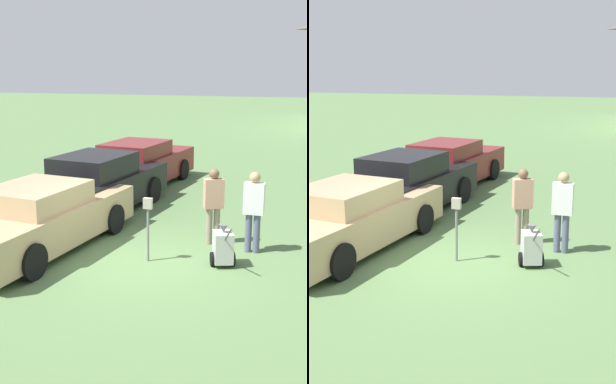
% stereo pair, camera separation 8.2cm
% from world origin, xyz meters
% --- Properties ---
extents(ground_plane, '(120.00, 120.00, 0.00)m').
position_xyz_m(ground_plane, '(0.00, 0.00, 0.00)').
color(ground_plane, '#517042').
extents(parked_car_tan, '(2.47, 5.16, 1.42)m').
position_xyz_m(parked_car_tan, '(-2.31, 0.24, 0.67)').
color(parked_car_tan, tan).
rests_on(parked_car_tan, ground_plane).
extents(parked_car_black, '(2.47, 5.22, 1.59)m').
position_xyz_m(parked_car_black, '(-2.31, 3.28, 0.74)').
color(parked_car_black, black).
rests_on(parked_car_black, ground_plane).
extents(parked_car_maroon, '(2.54, 5.44, 1.47)m').
position_xyz_m(parked_car_maroon, '(-2.31, 6.60, 0.70)').
color(parked_car_maroon, maroon).
rests_on(parked_car_maroon, ground_plane).
extents(parking_meter, '(0.18, 0.09, 1.31)m').
position_xyz_m(parking_meter, '(0.10, 0.17, 0.92)').
color(parking_meter, slate).
rests_on(parking_meter, ground_plane).
extents(person_worker, '(0.47, 0.38, 1.69)m').
position_xyz_m(person_worker, '(1.13, 1.62, 0.96)').
color(person_worker, gray).
rests_on(person_worker, ground_plane).
extents(person_supervisor, '(0.42, 0.23, 1.72)m').
position_xyz_m(person_supervisor, '(2.03, 1.32, 0.98)').
color(person_supervisor, '#515670').
rests_on(person_supervisor, ground_plane).
extents(equipment_cart, '(0.55, 0.99, 1.00)m').
position_xyz_m(equipment_cart, '(1.58, 0.35, 0.39)').
color(equipment_cart, '#B2B2AD').
rests_on(equipment_cart, ground_plane).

